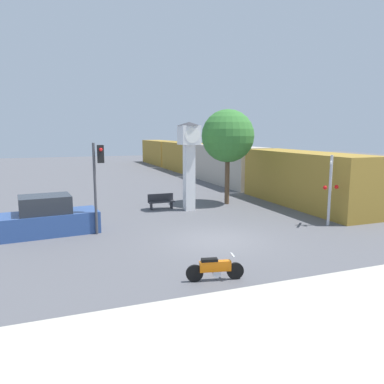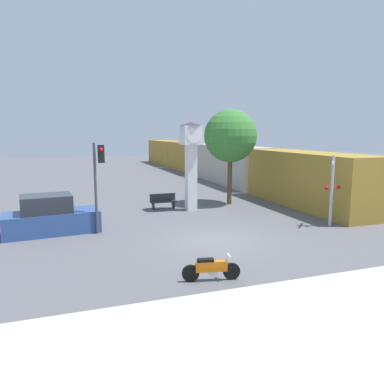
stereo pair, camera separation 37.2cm
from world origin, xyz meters
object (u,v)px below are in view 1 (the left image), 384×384
Objects in this scene: clock_tower at (189,153)px; motorcycle at (215,268)px; bench at (161,201)px; traffic_light at (98,172)px; freight_train at (204,160)px; railroad_crossing_signal at (330,187)px; parked_car at (49,218)px; street_tree at (228,136)px.

motorcycle is at bearing -105.88° from clock_tower.
motorcycle is at bearing -97.45° from bench.
freight_train is at bearing 55.70° from traffic_light.
bench is (-6.75, 6.88, -1.44)m from railroad_crossing_signal.
railroad_crossing_signal is at bearing -45.56° from bench.
motorcycle is at bearing -63.01° from parked_car.
clock_tower reaches higher than freight_train.
railroad_crossing_signal is at bearing -71.89° from street_tree.
motorcycle is at bearing -151.48° from railroad_crossing_signal.
railroad_crossing_signal reaches higher than parked_car.
railroad_crossing_signal is at bearing -95.62° from freight_train.
motorcycle is 13.49m from street_tree.
traffic_light is 2.60× the size of bench.
clock_tower is 1.20× the size of parked_car.
bench reaches higher than motorcycle.
freight_train is 7.28× the size of street_tree.
bench is at bearing -179.01° from street_tree.
motorcycle is 9.49m from railroad_crossing_signal.
freight_train reaches higher than parked_car.
parked_car is at bearing 133.89° from motorcycle.
traffic_light reaches higher than motorcycle.
freight_train is 10.15× the size of parked_car.
railroad_crossing_signal is at bearing 40.07° from motorcycle.
railroad_crossing_signal is 0.81× the size of parked_car.
bench is at bearing -121.13° from freight_train.
bench is (4.19, 4.46, -2.38)m from traffic_light.
traffic_light is 6.57m from bench.
clock_tower is at bearing 131.49° from railroad_crossing_signal.
motorcycle is at bearing -111.68° from freight_train.
clock_tower is at bearing 13.87° from parked_car.
clock_tower is 0.86× the size of street_tree.
traffic_light is at bearing -25.71° from parked_car.
street_tree is at bearing 27.65° from traffic_light.
clock_tower reaches higher than motorcycle.
freight_train is 12.52× the size of railroad_crossing_signal.
clock_tower is 3.29m from street_tree.
traffic_light is at bearing -133.22° from bench.
clock_tower is 8.73m from parked_car.
traffic_light reaches higher than parked_car.
motorcycle is 9.11m from parked_car.
clock_tower is at bearing 31.93° from traffic_light.
bench is at bearing 147.98° from clock_tower.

